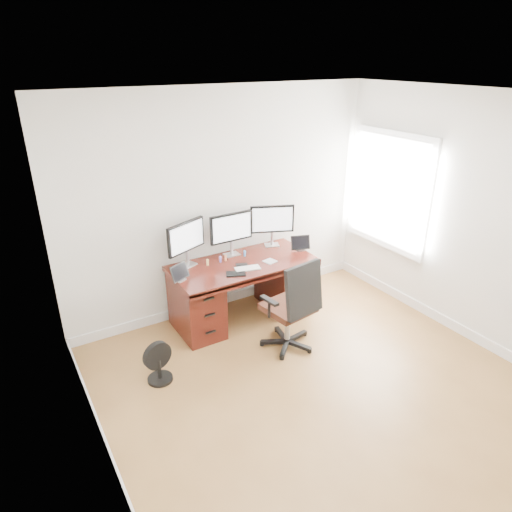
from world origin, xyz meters
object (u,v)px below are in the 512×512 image
office_chair (291,320)px  floor_fan (159,363)px  desk (242,288)px  keyboard (248,268)px  monitor_center (231,229)px

office_chair → floor_fan: bearing=163.5°
desk → keyboard: keyboard is taller
monitor_center → keyboard: bearing=-95.7°
desk → floor_fan: bearing=-154.2°
desk → office_chair: bearing=-80.4°
desk → floor_fan: size_ratio=3.94×
office_chair → monitor_center: bearing=89.1°
floor_fan → keyboard: (1.26, 0.42, 0.55)m
floor_fan → office_chair: bearing=-20.4°
desk → keyboard: (-0.04, -0.21, 0.36)m
office_chair → monitor_center: (-0.14, 1.07, 0.74)m
desk → monitor_center: size_ratio=3.09×
desk → keyboard: bearing=-100.5°
floor_fan → monitor_center: bearing=21.4°
desk → floor_fan: desk is taller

